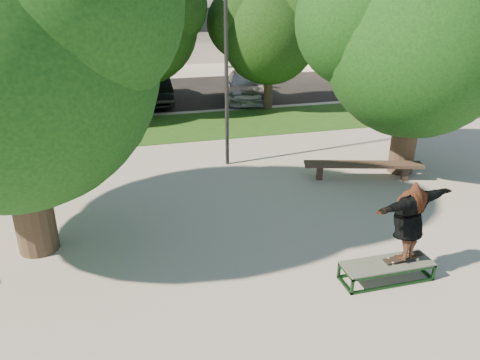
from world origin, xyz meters
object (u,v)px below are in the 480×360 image
object	(u,v)px
car_dark	(152,85)
car_grey	(121,91)
grind_box	(386,271)
car_silver_b	(245,86)
lamppost	(226,64)
car_silver_a	(22,94)
tree_right	(415,33)
bench	(363,166)

from	to	relation	value
car_dark	car_grey	world-z (taller)	car_dark
grind_box	car_silver_b	bearing A→B (deg)	84.43
car_dark	car_grey	distance (m)	1.64
lamppost	car_silver_a	size ratio (longest dim) A/B	1.43
car_silver_b	car_grey	bearing A→B (deg)	-168.76
tree_right	car_silver_a	distance (m)	16.88
lamppost	car_grey	world-z (taller)	lamppost
lamppost	car_silver_b	bearing A→B (deg)	70.73
grind_box	car_silver_a	size ratio (longest dim) A/B	0.42
bench	car_silver_a	world-z (taller)	car_silver_a
lamppost	bench	xyz separation A→B (m)	(3.54, -2.30, -2.71)
bench	car_dark	size ratio (longest dim) A/B	0.71
grind_box	car_grey	size ratio (longest dim) A/B	0.35
lamppost	car_dark	xyz separation A→B (m)	(-1.50, 9.28, -2.36)
car_grey	tree_right	bearing A→B (deg)	-48.60
car_grey	car_silver_b	distance (m)	6.03
grind_box	car_silver_b	distance (m)	15.72
tree_right	car_silver_a	bearing A→B (deg)	137.84
car_grey	car_silver_b	size ratio (longest dim) A/B	1.13
lamppost	car_dark	distance (m)	9.69
car_silver_a	car_silver_b	bearing A→B (deg)	4.41
car_silver_a	car_dark	size ratio (longest dim) A/B	0.88
car_dark	grind_box	bearing A→B (deg)	-78.04
grind_box	bench	bearing A→B (deg)	66.50
lamppost	car_silver_b	distance (m)	9.50
grind_box	car_silver_b	size ratio (longest dim) A/B	0.39
lamppost	car_dark	world-z (taller)	lamppost
bench	car_silver_b	distance (m)	10.96
car_silver_b	tree_right	bearing A→B (deg)	-68.92
tree_right	car_silver_b	bearing A→B (deg)	100.15
lamppost	grind_box	bearing A→B (deg)	-77.88
tree_right	car_dark	size ratio (longest dim) A/B	1.35
lamppost	car_dark	size ratio (longest dim) A/B	1.27
grind_box	car_silver_a	world-z (taller)	car_silver_a
tree_right	bench	world-z (taller)	tree_right
grind_box	car_silver_a	bearing A→B (deg)	118.67
bench	car_dark	bearing A→B (deg)	129.90
bench	car_dark	world-z (taller)	car_dark
bench	car_dark	distance (m)	12.63
lamppost	car_silver_a	distance (m)	12.01
grind_box	car_grey	distance (m)	16.25
bench	car_silver_b	xyz separation A→B (m)	(-0.51, 10.95, 0.23)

